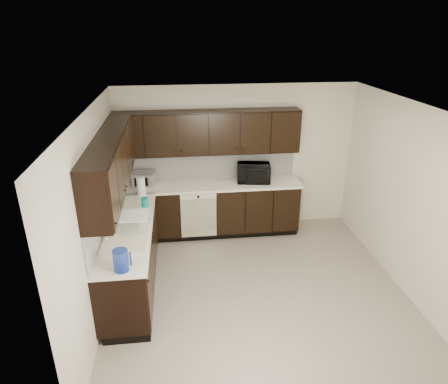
{
  "coord_description": "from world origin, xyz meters",
  "views": [
    {
      "loc": [
        -0.98,
        -4.44,
        3.42
      ],
      "look_at": [
        -0.38,
        0.6,
        1.24
      ],
      "focal_mm": 32.0,
      "sensor_mm": 36.0,
      "label": 1
    }
  ],
  "objects_px": {
    "sink": "(126,243)",
    "toaster_oven": "(144,179)",
    "microwave": "(253,173)",
    "blue_pitcher": "(121,260)",
    "storage_bin": "(129,222)"
  },
  "relations": [
    {
      "from": "microwave",
      "to": "toaster_oven",
      "type": "xyz_separation_m",
      "value": [
        -1.8,
        0.04,
        -0.04
      ]
    },
    {
      "from": "sink",
      "to": "microwave",
      "type": "xyz_separation_m",
      "value": [
        1.93,
        1.71,
        0.21
      ]
    },
    {
      "from": "sink",
      "to": "toaster_oven",
      "type": "distance_m",
      "value": 1.76
    },
    {
      "from": "microwave",
      "to": "storage_bin",
      "type": "height_order",
      "value": "microwave"
    },
    {
      "from": "microwave",
      "to": "blue_pitcher",
      "type": "bearing_deg",
      "value": -121.21
    },
    {
      "from": "sink",
      "to": "blue_pitcher",
      "type": "xyz_separation_m",
      "value": [
        0.03,
        -0.69,
        0.18
      ]
    },
    {
      "from": "storage_bin",
      "to": "blue_pitcher",
      "type": "distance_m",
      "value": 0.95
    },
    {
      "from": "toaster_oven",
      "to": "microwave",
      "type": "bearing_deg",
      "value": 7.84
    },
    {
      "from": "sink",
      "to": "blue_pitcher",
      "type": "distance_m",
      "value": 0.71
    },
    {
      "from": "sink",
      "to": "storage_bin",
      "type": "bearing_deg",
      "value": 84.65
    },
    {
      "from": "storage_bin",
      "to": "microwave",
      "type": "bearing_deg",
      "value": 37.34
    },
    {
      "from": "sink",
      "to": "blue_pitcher",
      "type": "relative_size",
      "value": 3.32
    },
    {
      "from": "toaster_oven",
      "to": "blue_pitcher",
      "type": "relative_size",
      "value": 1.45
    },
    {
      "from": "sink",
      "to": "toaster_oven",
      "type": "relative_size",
      "value": 2.29
    },
    {
      "from": "toaster_oven",
      "to": "storage_bin",
      "type": "xyz_separation_m",
      "value": [
        -0.1,
        -1.49,
        -0.02
      ]
    }
  ]
}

